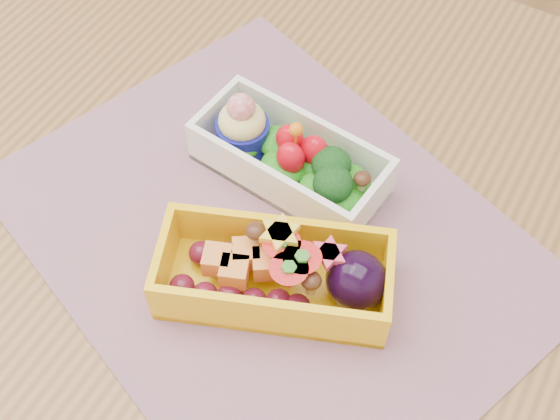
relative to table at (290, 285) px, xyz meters
The scene contains 4 objects.
table is the anchor object (origin of this frame).
placemat 0.10m from the table, 135.83° to the right, with size 0.46×0.35×0.00m, color #A06E80.
bento_white 0.14m from the table, 121.50° to the left, with size 0.19×0.10×0.07m.
bento_yellow 0.14m from the table, 70.14° to the right, with size 0.21×0.15×0.06m.
Camera 1 is at (0.16, -0.31, 1.29)m, focal length 45.96 mm.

